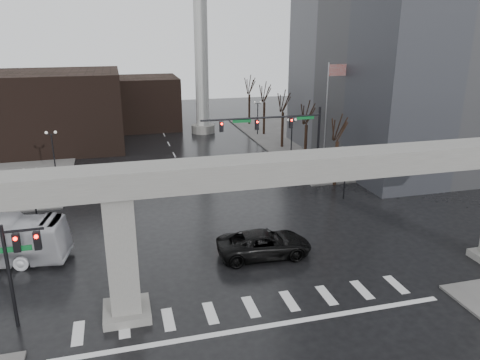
{
  "coord_description": "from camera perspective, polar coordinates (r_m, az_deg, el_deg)",
  "views": [
    {
      "loc": [
        -6.67,
        -23.61,
        15.6
      ],
      "look_at": [
        1.96,
        8.82,
        4.5
      ],
      "focal_mm": 35.0,
      "sensor_mm": 36.0,
      "label": 1
    }
  ],
  "objects": [
    {
      "name": "building_far_mid",
      "position": [
        76.64,
        -11.39,
        9.24
      ],
      "size": [
        10.0,
        10.0,
        8.0
      ],
      "primitive_type": "cube",
      "color": "black",
      "rests_on": "ground"
    },
    {
      "name": "lamp_left_1",
      "position": [
        53.46,
        -21.88,
        3.85
      ],
      "size": [
        1.22,
        0.32,
        5.11
      ],
      "color": "black",
      "rests_on": "ground"
    },
    {
      "name": "lamp_right_2",
      "position": [
        69.71,
        2.17,
        8.26
      ],
      "size": [
        1.22,
        0.32,
        5.11
      ],
      "color": "black",
      "rests_on": "ground"
    },
    {
      "name": "lamp_right_1",
      "position": [
        56.73,
        6.32,
        5.84
      ],
      "size": [
        1.22,
        0.32,
        5.11
      ],
      "color": "black",
      "rests_on": "ground"
    },
    {
      "name": "sidewalk_ne",
      "position": [
        69.73,
        13.52,
        4.92
      ],
      "size": [
        28.0,
        36.0,
        0.15
      ],
      "primitive_type": "cube",
      "color": "slate",
      "rests_on": "ground"
    },
    {
      "name": "elevated_guideway",
      "position": [
        26.39,
        3.46,
        -1.03
      ],
      "size": [
        48.0,
        2.6,
        8.7
      ],
      "color": "gray",
      "rests_on": "ground"
    },
    {
      "name": "tree_right_3",
      "position": [
        70.12,
        2.98,
        7.9
      ],
      "size": [
        1.11,
        1.66,
        8.02
      ],
      "color": "black",
      "rests_on": "ground"
    },
    {
      "name": "building_far_left",
      "position": [
        66.87,
        -21.21,
        7.95
      ],
      "size": [
        16.0,
        14.0,
        10.0
      ],
      "primitive_type": "cube",
      "color": "black",
      "rests_on": "ground"
    },
    {
      "name": "flagpole_assembly",
      "position": [
        51.27,
        10.8,
        8.92
      ],
      "size": [
        2.06,
        0.12,
        12.0
      ],
      "color": "silver",
      "rests_on": "ground"
    },
    {
      "name": "tree_right_1",
      "position": [
        55.45,
        8.04,
        4.82
      ],
      "size": [
        1.09,
        1.61,
        7.67
      ],
      "color": "black",
      "rests_on": "ground"
    },
    {
      "name": "ground",
      "position": [
        29.08,
        0.76,
        -14.15
      ],
      "size": [
        160.0,
        160.0,
        0.0
      ],
      "primitive_type": "plane",
      "color": "black",
      "rests_on": "ground"
    },
    {
      "name": "signal_mast_arm",
      "position": [
        46.26,
        5.27,
        6.02
      ],
      "size": [
        12.12,
        0.43,
        8.0
      ],
      "color": "black",
      "rests_on": "ground"
    },
    {
      "name": "tree_right_4",
      "position": [
        77.64,
        1.16,
        8.98
      ],
      "size": [
        1.12,
        1.69,
        8.19
      ],
      "color": "black",
      "rests_on": "ground"
    },
    {
      "name": "lamp_left_0",
      "position": [
        40.11,
        -23.94,
        -0.93
      ],
      "size": [
        1.22,
        0.32,
        5.11
      ],
      "color": "black",
      "rests_on": "ground"
    },
    {
      "name": "lamp_right_0",
      "position": [
        44.37,
        12.79,
        1.97
      ],
      "size": [
        1.22,
        0.32,
        5.11
      ],
      "color": "black",
      "rests_on": "ground"
    },
    {
      "name": "signal_left_pole",
      "position": [
        27.3,
        -25.43,
        -8.59
      ],
      "size": [
        2.3,
        0.3,
        6.0
      ],
      "color": "black",
      "rests_on": "ground"
    },
    {
      "name": "tree_right_0",
      "position": [
        48.44,
        11.66,
        2.57
      ],
      "size": [
        1.09,
        1.58,
        7.5
      ],
      "color": "black",
      "rests_on": "ground"
    },
    {
      "name": "pickup_truck",
      "position": [
        33.4,
        2.99,
        -7.79
      ],
      "size": [
        6.77,
        3.3,
        1.85
      ],
      "primitive_type": "imported",
      "rotation": [
        0.0,
        0.0,
        1.54
      ],
      "color": "black",
      "rests_on": "ground"
    },
    {
      "name": "lamp_left_2",
      "position": [
        67.07,
        -20.63,
        6.71
      ],
      "size": [
        1.22,
        0.32,
        5.11
      ],
      "color": "black",
      "rests_on": "ground"
    },
    {
      "name": "tree_right_2",
      "position": [
        62.7,
        5.22,
        6.55
      ],
      "size": [
        1.1,
        1.63,
        7.85
      ],
      "color": "black",
      "rests_on": "ground"
    },
    {
      "name": "smokestack",
      "position": [
        70.79,
        -4.78,
        16.41
      ],
      "size": [
        3.6,
        3.6,
        30.0
      ],
      "color": "#BBBCB7",
      "rests_on": "ground"
    }
  ]
}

